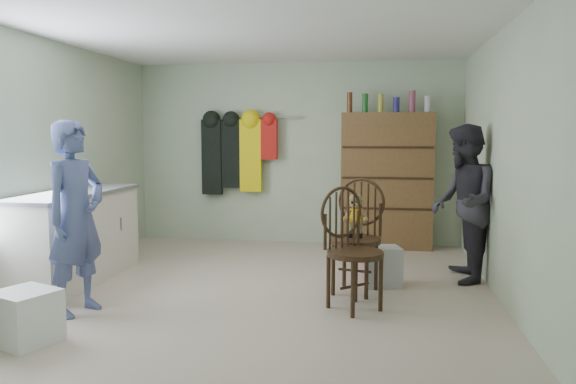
% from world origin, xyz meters
% --- Properties ---
extents(ground_plane, '(5.00, 5.00, 0.00)m').
position_xyz_m(ground_plane, '(0.00, 0.00, 0.00)').
color(ground_plane, beige).
rests_on(ground_plane, ground).
extents(room_walls, '(5.00, 5.00, 5.00)m').
position_xyz_m(room_walls, '(0.00, 0.53, 1.58)').
color(room_walls, beige).
rests_on(room_walls, ground).
extents(counter, '(0.64, 1.86, 0.94)m').
position_xyz_m(counter, '(-1.95, 0.00, 0.47)').
color(counter, silver).
rests_on(counter, ground).
extents(plastic_tub, '(0.52, 0.51, 0.39)m').
position_xyz_m(plastic_tub, '(-1.40, -1.63, 0.19)').
color(plastic_tub, white).
rests_on(plastic_tub, ground).
extents(chair_front, '(0.60, 0.60, 1.10)m').
position_xyz_m(chair_front, '(0.94, 0.11, 0.62)').
color(chair_front, '#321F11').
rests_on(chair_front, ground).
extents(chair_far, '(0.67, 0.67, 1.07)m').
position_xyz_m(chair_far, '(0.90, -0.42, 0.57)').
color(chair_far, '#321F11').
rests_on(chair_far, ground).
extents(striped_bag, '(0.44, 0.37, 0.40)m').
position_xyz_m(striped_bag, '(1.17, 0.34, 0.20)').
color(striped_bag, '#E57E72').
rests_on(striped_bag, ground).
extents(person_left, '(0.54, 0.68, 1.64)m').
position_xyz_m(person_left, '(-1.39, -0.92, 0.82)').
color(person_left, '#4B568A').
rests_on(person_left, ground).
extents(person_right, '(0.63, 0.80, 1.63)m').
position_xyz_m(person_right, '(2.00, 0.67, 0.81)').
color(person_right, '#2D2B33').
rests_on(person_right, ground).
extents(dresser, '(1.20, 0.39, 2.08)m').
position_xyz_m(dresser, '(1.25, 2.30, 0.91)').
color(dresser, brown).
rests_on(dresser, ground).
extents(coat_rack, '(1.42, 0.12, 1.09)m').
position_xyz_m(coat_rack, '(-0.83, 2.38, 1.25)').
color(coat_rack, '#99999E').
rests_on(coat_rack, ground).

